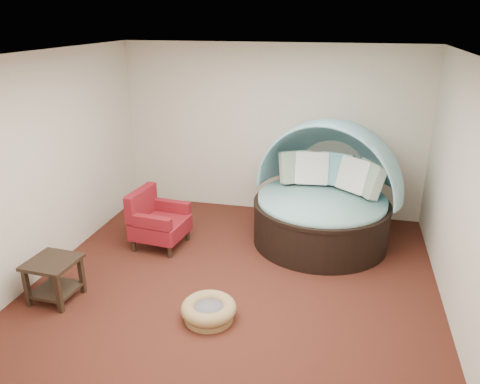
% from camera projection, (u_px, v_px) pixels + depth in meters
% --- Properties ---
extents(floor, '(5.00, 5.00, 0.00)m').
position_uv_depth(floor, '(236.00, 283.00, 5.96)').
color(floor, '#4C2015').
rests_on(floor, ground).
extents(wall_back, '(5.00, 0.00, 5.00)m').
position_uv_depth(wall_back, '(271.00, 131.00, 7.74)').
color(wall_back, beige).
rests_on(wall_back, floor).
extents(wall_front, '(5.00, 0.00, 5.00)m').
position_uv_depth(wall_front, '(148.00, 297.00, 3.19)').
color(wall_front, beige).
rests_on(wall_front, floor).
extents(wall_left, '(0.00, 5.00, 5.00)m').
position_uv_depth(wall_left, '(46.00, 164.00, 6.00)').
color(wall_left, beige).
rests_on(wall_left, floor).
extents(wall_right, '(0.00, 5.00, 5.00)m').
position_uv_depth(wall_right, '(465.00, 197.00, 4.93)').
color(wall_right, beige).
rests_on(wall_right, floor).
extents(ceiling, '(5.00, 5.00, 0.00)m').
position_uv_depth(ceiling, '(235.00, 55.00, 4.96)').
color(ceiling, white).
rests_on(ceiling, wall_back).
extents(canopy_daybed, '(2.51, 2.46, 1.82)m').
position_uv_depth(canopy_daybed, '(325.00, 187.00, 6.83)').
color(canopy_daybed, black).
rests_on(canopy_daybed, floor).
extents(pet_basket, '(0.72, 0.72, 0.22)m').
position_uv_depth(pet_basket, '(209.00, 310.00, 5.21)').
color(pet_basket, olive).
rests_on(pet_basket, floor).
extents(red_armchair, '(0.80, 0.80, 0.85)m').
position_uv_depth(red_armchair, '(157.00, 221.00, 6.80)').
color(red_armchair, black).
rests_on(red_armchair, floor).
extents(side_table, '(0.58, 0.58, 0.52)m').
position_uv_depth(side_table, '(54.00, 274.00, 5.50)').
color(side_table, black).
rests_on(side_table, floor).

